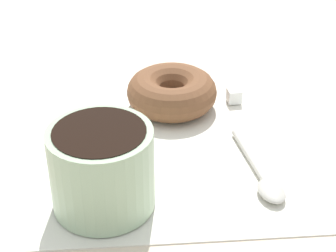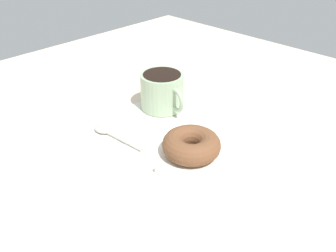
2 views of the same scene
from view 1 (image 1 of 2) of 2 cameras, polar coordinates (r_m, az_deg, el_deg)
ground_plane at (r=58.37cm, az=-2.33°, el=-3.54°), size 120.00×120.00×2.00cm
napkin at (r=58.91cm, az=0.00°, el=-1.77°), size 31.77×31.77×0.30cm
coffee_cup at (r=48.99cm, az=-6.71°, el=-4.03°), size 9.12×12.07×7.70cm
donut at (r=64.18cm, az=0.40°, el=3.51°), size 10.31×10.31×3.89cm
spoon at (r=53.58cm, az=9.82°, el=-5.53°), size 2.66×12.35×0.90cm
sugar_cube at (r=66.23cm, az=6.74°, el=3.08°), size 1.56×1.56×1.56cm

